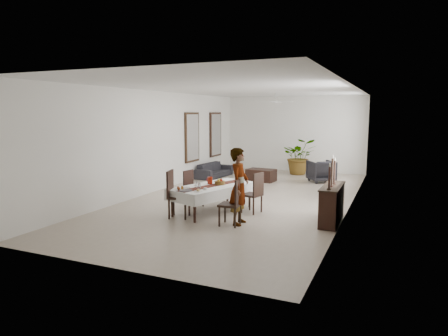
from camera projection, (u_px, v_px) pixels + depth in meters
floor at (245, 197)px, 11.95m from camera, size 6.00×12.00×0.00m
ceiling at (246, 89)px, 11.50m from camera, size 6.00×12.00×0.02m
wall_back at (294, 134)px, 17.18m from camera, size 6.00×0.02×3.20m
wall_front at (113, 172)px, 6.27m from camera, size 6.00×0.02×3.20m
wall_left at (159, 141)px, 12.91m from camera, size 0.02×12.00×3.20m
wall_right at (352, 148)px, 10.54m from camera, size 0.02×12.00×3.20m
dining_table_top at (213, 187)px, 10.15m from camera, size 1.53×2.32×0.04m
table_leg_fl at (172, 204)px, 9.70m from camera, size 0.08×0.08×0.63m
table_leg_fr at (195, 209)px, 9.18m from camera, size 0.08×0.08×0.63m
table_leg_bl at (227, 192)px, 11.21m from camera, size 0.08×0.08×0.63m
table_leg_br at (250, 196)px, 10.69m from camera, size 0.08×0.08×0.63m
tablecloth_top at (213, 186)px, 10.14m from camera, size 1.73×2.53×0.01m
tablecloth_drape_left at (198, 188)px, 10.51m from camera, size 0.74×2.20×0.27m
tablecloth_drape_right at (228, 193)px, 9.82m from camera, size 0.74×2.20×0.27m
tablecloth_drape_near at (179, 198)px, 9.31m from camera, size 1.01×0.34×0.27m
tablecloth_drape_far at (241, 185)px, 11.01m from camera, size 1.01×0.34×0.27m
table_runner at (213, 185)px, 10.14m from camera, size 1.00×2.22×0.00m
red_pitcher at (210, 180)px, 10.38m from camera, size 0.17×0.17×0.18m
pitcher_handle at (208, 180)px, 10.43m from camera, size 0.11×0.05×0.11m
wine_glass_near at (199, 186)px, 9.63m from camera, size 0.06×0.06×0.15m
wine_glass_mid at (196, 185)px, 9.83m from camera, size 0.06×0.06×0.15m
teacup_right at (205, 189)px, 9.56m from camera, size 0.08×0.08×0.05m
saucer_right at (205, 190)px, 9.57m from camera, size 0.13×0.13×0.01m
teacup_left at (196, 185)px, 10.09m from camera, size 0.08×0.08×0.05m
saucer_left at (196, 186)px, 10.09m from camera, size 0.13×0.13×0.01m
plate_near_right at (198, 191)px, 9.35m from camera, size 0.21×0.21×0.01m
bread_near_right at (198, 190)px, 9.35m from camera, size 0.08×0.08×0.08m
plate_near_left at (186, 188)px, 9.82m from camera, size 0.21×0.21×0.01m
plate_far_left at (218, 181)px, 10.69m from camera, size 0.21×0.21×0.01m
serving_tray at (185, 190)px, 9.45m from camera, size 0.32×0.32×0.02m
jam_jar_a at (179, 189)px, 9.55m from camera, size 0.06×0.06×0.07m
jam_jar_b at (178, 188)px, 9.65m from camera, size 0.06×0.06×0.07m
jam_jar_c at (182, 188)px, 9.69m from camera, size 0.06×0.06×0.07m
fruit_basket at (220, 183)px, 10.27m from camera, size 0.27×0.27×0.09m
fruit_red at (221, 180)px, 10.26m from camera, size 0.08×0.08×0.08m
fruit_green at (220, 180)px, 10.31m from camera, size 0.07×0.07×0.07m
fruit_yellow at (219, 180)px, 10.23m from camera, size 0.08×0.08×0.08m
chair_right_near_seat at (230, 205)px, 8.94m from camera, size 0.48×0.48×0.05m
chair_right_near_leg_fl at (235, 218)px, 8.74m from camera, size 0.05×0.05×0.45m
chair_right_near_leg_fr at (240, 214)px, 9.09m from camera, size 0.05×0.05×0.45m
chair_right_near_leg_bl at (219, 217)px, 8.87m from camera, size 0.05×0.05×0.45m
chair_right_near_leg_br at (225, 213)px, 9.21m from camera, size 0.05×0.05×0.45m
chair_right_near_back at (239, 192)px, 8.83m from camera, size 0.07×0.45×0.57m
chair_right_far_seat at (252, 195)px, 10.07m from camera, size 0.54×0.54×0.05m
chair_right_far_leg_fl at (253, 207)px, 9.86m from camera, size 0.05×0.05×0.43m
chair_right_far_leg_fr at (261, 204)px, 10.14m from camera, size 0.05×0.05×0.43m
chair_right_far_leg_bl at (242, 205)px, 10.08m from camera, size 0.05×0.05×0.43m
chair_right_far_leg_br at (250, 202)px, 10.36m from camera, size 0.05×0.05×0.43m
chair_right_far_back at (258, 184)px, 9.91m from camera, size 0.15×0.44×0.56m
chair_left_near_seat at (179, 197)px, 9.61m from camera, size 0.59×0.59×0.06m
chair_left_near_leg_fl at (174, 206)px, 9.87m from camera, size 0.06×0.06×0.48m
chair_left_near_leg_fr at (169, 209)px, 9.48m from camera, size 0.06×0.06×0.48m
chair_left_near_leg_bl at (189, 206)px, 9.81m from camera, size 0.06×0.06×0.48m
chair_left_near_leg_br at (185, 210)px, 9.42m from camera, size 0.06×0.06×0.48m
chair_left_near_back at (170, 183)px, 9.60m from camera, size 0.16×0.48×0.62m
chair_left_far_seat at (194, 191)px, 10.70m from camera, size 0.48×0.48×0.05m
chair_left_far_leg_fl at (193, 197)px, 10.96m from camera, size 0.05×0.05×0.41m
chair_left_far_leg_fr at (185, 200)px, 10.68m from camera, size 0.05×0.05×0.41m
chair_left_far_leg_bl at (203, 199)px, 10.78m from camera, size 0.05×0.05×0.41m
chair_left_far_leg_br at (195, 201)px, 10.50m from camera, size 0.05×0.05×0.41m
chair_left_far_back at (188, 180)px, 10.76m from camera, size 0.10×0.42×0.53m
woman at (239, 186)px, 8.99m from camera, size 0.46×0.67×1.74m
sideboard_body at (332, 205)px, 9.16m from camera, size 0.37×1.41×0.84m
sideboard_top at (333, 186)px, 9.10m from camera, size 0.41×1.46×0.03m
candlestick_near_base at (329, 189)px, 8.63m from camera, size 0.09×0.09×0.03m
candlestick_near_shaft at (329, 178)px, 8.59m from camera, size 0.05×0.05×0.47m
candlestick_near_candle at (330, 165)px, 8.56m from camera, size 0.03×0.03×0.07m
candlestick_mid_base at (332, 186)px, 8.97m from camera, size 0.09×0.09×0.03m
candlestick_mid_shaft at (332, 172)px, 8.92m from camera, size 0.05×0.05×0.61m
candlestick_mid_candle at (333, 157)px, 8.88m from camera, size 0.03×0.03×0.07m
candlestick_far_base at (334, 183)px, 9.31m from camera, size 0.09×0.09×0.03m
candlestick_far_shaft at (335, 172)px, 9.27m from camera, size 0.05×0.05×0.52m
candlestick_far_candle at (335, 159)px, 9.23m from camera, size 0.03×0.03×0.07m
sofa at (214, 170)px, 15.70m from camera, size 0.90×1.94×0.55m
armchair at (321, 171)px, 14.57m from camera, size 1.19×1.20×0.79m
coffee_table at (261, 175)px, 14.75m from camera, size 1.07×0.77×0.45m
potted_plant at (299, 156)px, 16.32m from camera, size 1.62×1.50×1.48m
mirror_frame_near at (192, 137)px, 14.89m from camera, size 0.06×1.05×1.85m
mirror_glass_near at (193, 137)px, 14.88m from camera, size 0.01×0.90×1.70m
mirror_frame_far at (215, 134)px, 16.80m from camera, size 0.06×1.05×1.85m
mirror_glass_far at (216, 135)px, 16.78m from camera, size 0.01×0.90×1.70m
fan_rod at (275, 96)px, 14.24m from camera, size 0.04×0.04×0.20m
fan_hub at (275, 102)px, 14.27m from camera, size 0.16×0.16×0.08m
fan_blade_n at (278, 102)px, 14.59m from camera, size 0.10×0.55×0.01m
fan_blade_s at (272, 102)px, 13.95m from camera, size 0.10×0.55×0.01m
fan_blade_e at (285, 102)px, 14.13m from camera, size 0.55×0.10×0.01m
fan_blade_w at (266, 102)px, 14.41m from camera, size 0.55×0.10×0.01m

